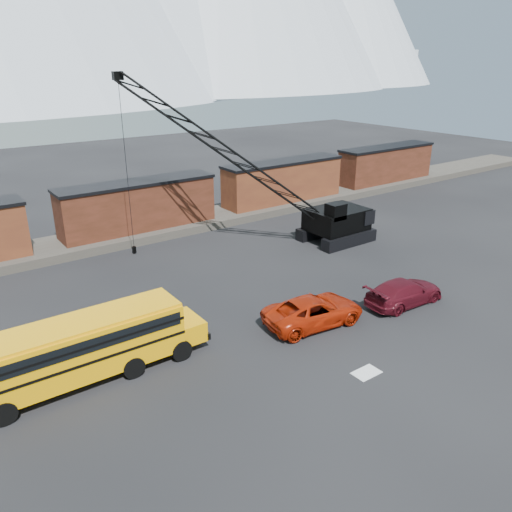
{
  "coord_description": "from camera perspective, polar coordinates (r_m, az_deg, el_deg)",
  "views": [
    {
      "loc": [
        -16.14,
        -17.7,
        14.4
      ],
      "look_at": [
        0.87,
        5.85,
        3.0
      ],
      "focal_mm": 35.0,
      "sensor_mm": 36.0,
      "label": 1
    }
  ],
  "objects": [
    {
      "name": "boxcar_mid",
      "position": [
        44.4,
        -13.29,
        5.65
      ],
      "size": [
        13.7,
        3.1,
        4.17
      ],
      "color": "#572518",
      "rests_on": "gravel_berm"
    },
    {
      "name": "maroon_suv",
      "position": [
        32.86,
        16.58,
        -3.96
      ],
      "size": [
        5.68,
        2.53,
        1.62
      ],
      "primitive_type": "imported",
      "rotation": [
        0.0,
        0.0,
        1.52
      ],
      "color": "#490D16",
      "rests_on": "ground"
    },
    {
      "name": "ground",
      "position": [
        27.95,
        5.68,
        -9.71
      ],
      "size": [
        160.0,
        160.0,
        0.0
      ],
      "primitive_type": "plane",
      "color": "black",
      "rests_on": "ground"
    },
    {
      "name": "snow_patch",
      "position": [
        25.91,
        12.51,
        -12.89
      ],
      "size": [
        1.4,
        0.9,
        0.02
      ],
      "primitive_type": "cube",
      "color": "silver",
      "rests_on": "ground"
    },
    {
      "name": "crawler_crane",
      "position": [
        39.0,
        -3.12,
        11.62
      ],
      "size": [
        18.56,
        9.71,
        13.92
      ],
      "color": "black",
      "rests_on": "ground"
    },
    {
      "name": "school_bus",
      "position": [
        25.28,
        -19.01,
        -9.79
      ],
      "size": [
        11.65,
        2.65,
        3.19
      ],
      "color": "#E49A04",
      "rests_on": "ground"
    },
    {
      "name": "boxcar_east_near",
      "position": [
        52.39,
        3.11,
        8.56
      ],
      "size": [
        13.7,
        3.1,
        4.17
      ],
      "color": "#4D2216",
      "rests_on": "gravel_berm"
    },
    {
      "name": "gravel_berm",
      "position": [
        45.1,
        -13.03,
        2.71
      ],
      "size": [
        120.0,
        5.0,
        0.7
      ],
      "primitive_type": "cube",
      "color": "#4B443E",
      "rests_on": "ground"
    },
    {
      "name": "red_pickup",
      "position": [
        29.34,
        6.61,
        -6.25
      ],
      "size": [
        6.36,
        3.51,
        1.68
      ],
      "primitive_type": "imported",
      "rotation": [
        0.0,
        0.0,
        1.45
      ],
      "color": "#A51F07",
      "rests_on": "ground"
    },
    {
      "name": "boxcar_east_far",
      "position": [
        63.47,
        14.63,
        10.18
      ],
      "size": [
        13.7,
        3.1,
        4.17
      ],
      "color": "#572518",
      "rests_on": "gravel_berm"
    }
  ]
}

